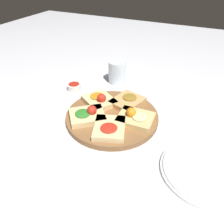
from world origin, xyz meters
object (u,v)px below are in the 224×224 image
Objects in this scene: dipping_bowl at (74,87)px; napkin_stack at (161,90)px; plate_left at (204,170)px; water_glass at (117,72)px; serving_board at (112,116)px; plate_right at (20,160)px.

napkin_stack is at bearing -156.76° from dipping_bowl.
plate_left is 0.60m from water_glass.
water_glass is 0.21m from dipping_bowl.
napkin_stack is 1.89× the size of dipping_bowl.
serving_board is 0.28m from dipping_bowl.
napkin_stack is at bearing -178.45° from water_glass.
napkin_stack is (-0.27, -0.60, -0.00)m from plate_right.
plate_right reaches higher than napkin_stack.
serving_board is at bearing -18.37° from plate_left.
plate_right is at bearing 21.29° from plate_left.
dipping_bowl is at bearing 23.24° from napkin_stack.
plate_left is 0.65m from dipping_bowl.
serving_board is at bearing 110.89° from water_glass.
napkin_stack is at bearing -112.05° from serving_board.
napkin_stack is (-0.22, -0.01, -0.05)m from water_glass.
plate_left is 2.06× the size of napkin_stack.
plate_left is at bearing 158.07° from dipping_bowl.
water_glass is (0.11, -0.28, 0.04)m from serving_board.
plate_left reaches higher than napkin_stack.
plate_right is at bearing 63.09° from serving_board.
serving_board is 0.31m from napkin_stack.
plate_right is 0.45m from dipping_bowl.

